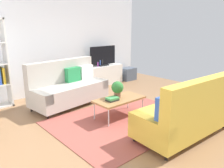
% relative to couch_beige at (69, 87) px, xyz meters
% --- Properties ---
extents(ground_plane, '(7.68, 7.68, 0.00)m').
position_rel_couch_beige_xyz_m(ground_plane, '(0.29, -1.51, -0.45)').
color(ground_plane, '#936B47').
extents(wall_far, '(6.40, 0.12, 2.90)m').
position_rel_couch_beige_xyz_m(wall_far, '(0.29, 1.29, 1.00)').
color(wall_far, silver).
rests_on(wall_far, ground_plane).
extents(area_rug, '(2.90, 2.20, 0.01)m').
position_rel_couch_beige_xyz_m(area_rug, '(0.34, -1.62, -0.44)').
color(area_rug, '#9E4C42').
rests_on(area_rug, ground_plane).
extents(couch_beige, '(1.99, 1.07, 1.10)m').
position_rel_couch_beige_xyz_m(couch_beige, '(0.00, 0.00, 0.00)').
color(couch_beige, '#B2ADA3').
rests_on(couch_beige, ground_plane).
extents(couch_green, '(1.94, 0.95, 1.10)m').
position_rel_couch_beige_xyz_m(couch_green, '(0.67, -2.84, 0.00)').
color(couch_green, gold).
rests_on(couch_green, ground_plane).
extents(coffee_table, '(1.10, 0.56, 0.42)m').
position_rel_couch_beige_xyz_m(coffee_table, '(0.39, -1.42, -0.05)').
color(coffee_table, '#9E7042').
rests_on(coffee_table, ground_plane).
extents(tv_console, '(1.40, 0.44, 0.64)m').
position_rel_couch_beige_xyz_m(tv_console, '(1.86, 0.95, -0.13)').
color(tv_console, silver).
rests_on(tv_console, ground_plane).
extents(tv, '(1.00, 0.20, 0.64)m').
position_rel_couch_beige_xyz_m(tv, '(1.86, 0.93, 0.51)').
color(tv, black).
rests_on(tv, tv_console).
extents(storage_trunk, '(0.52, 0.40, 0.44)m').
position_rel_couch_beige_xyz_m(storage_trunk, '(2.96, 0.85, -0.23)').
color(storage_trunk, '#4C5666').
rests_on(storage_trunk, ground_plane).
extents(potted_plant, '(0.26, 0.26, 0.36)m').
position_rel_couch_beige_xyz_m(potted_plant, '(0.40, -1.35, 0.18)').
color(potted_plant, brown).
rests_on(potted_plant, coffee_table).
extents(table_book_0, '(0.24, 0.18, 0.03)m').
position_rel_couch_beige_xyz_m(table_book_0, '(0.18, -1.44, -0.01)').
color(table_book_0, '#262626').
rests_on(table_book_0, coffee_table).
extents(table_book_1, '(0.24, 0.18, 0.04)m').
position_rel_couch_beige_xyz_m(table_book_1, '(0.18, -1.44, 0.03)').
color(table_book_1, '#3F8C4C').
rests_on(table_book_1, table_book_0).
extents(vase_0, '(0.12, 0.12, 0.16)m').
position_rel_couch_beige_xyz_m(vase_0, '(1.28, 1.00, 0.27)').
color(vase_0, '#33B29E').
rests_on(vase_0, tv_console).
extents(vase_1, '(0.10, 0.10, 0.17)m').
position_rel_couch_beige_xyz_m(vase_1, '(1.46, 1.00, 0.28)').
color(vase_1, silver).
rests_on(vase_1, tv_console).
extents(bottle_0, '(0.05, 0.05, 0.15)m').
position_rel_couch_beige_xyz_m(bottle_0, '(1.63, 0.91, 0.27)').
color(bottle_0, purple).
rests_on(bottle_0, tv_console).
extents(bottle_1, '(0.04, 0.04, 0.20)m').
position_rel_couch_beige_xyz_m(bottle_1, '(1.73, 0.91, 0.30)').
color(bottle_1, '#3359B2').
rests_on(bottle_1, tv_console).
extents(bottle_2, '(0.05, 0.05, 0.22)m').
position_rel_couch_beige_xyz_m(bottle_2, '(1.82, 0.91, 0.30)').
color(bottle_2, '#262626').
rests_on(bottle_2, tv_console).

